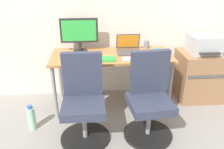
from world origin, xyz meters
TOP-DOWN VIEW (x-y plane):
  - ground_plane at (0.00, 0.00)m, footprint 5.28×5.28m
  - back_wall at (0.00, 0.39)m, footprint 4.40×0.04m
  - desk at (0.00, 0.00)m, footprint 1.52×0.63m
  - office_chair_left at (-0.35, -0.64)m, footprint 0.54×0.54m
  - office_chair_right at (0.36, -0.64)m, footprint 0.54×0.54m
  - side_cabinet at (1.24, 0.10)m, footprint 0.59×0.52m
  - printer at (1.24, 0.10)m, footprint 0.38×0.40m
  - water_bottle_on_floor at (-0.96, -0.48)m, footprint 0.09×0.09m
  - desktop_monitor at (-0.40, 0.17)m, footprint 0.48×0.18m
  - open_laptop at (0.23, 0.10)m, footprint 0.31×0.28m
  - keyboard_by_monitor at (-0.39, -0.19)m, footprint 0.34×0.12m
  - keyboard_by_laptop at (0.28, -0.20)m, footprint 0.34×0.12m
  - mouse_by_monitor at (-0.25, -0.01)m, footprint 0.06×0.10m
  - mouse_by_laptop at (-0.57, 0.01)m, footprint 0.06×0.10m
  - coffee_mug at (0.55, -0.08)m, footprint 0.08×0.08m
  - pen_cup at (0.50, 0.23)m, footprint 0.07×0.07m
  - notebook at (-0.08, -0.18)m, footprint 0.21×0.15m

SIDE VIEW (x-z plane):
  - ground_plane at x=0.00m, z-range 0.00..0.00m
  - water_bottle_on_floor at x=-0.96m, z-range -0.01..0.30m
  - side_cabinet at x=1.24m, z-range 0.00..0.68m
  - office_chair_left at x=-0.35m, z-range -0.05..0.89m
  - office_chair_right at x=0.36m, z-range -0.05..0.89m
  - desk at x=0.00m, z-range 0.29..1.01m
  - keyboard_by_monitor at x=-0.39m, z-range 0.72..0.74m
  - keyboard_by_laptop at x=0.28m, z-range 0.72..0.74m
  - notebook at x=-0.08m, z-range 0.72..0.75m
  - mouse_by_monitor at x=-0.25m, z-range 0.72..0.75m
  - mouse_by_laptop at x=-0.57m, z-range 0.72..0.75m
  - coffee_mug at x=0.55m, z-range 0.72..0.81m
  - pen_cup at x=0.50m, z-range 0.72..0.83m
  - open_laptop at x=0.23m, z-range 0.66..0.89m
  - printer at x=1.24m, z-range 0.68..0.92m
  - desktop_monitor at x=-0.40m, z-range 0.75..1.19m
  - back_wall at x=0.00m, z-range 0.00..2.60m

